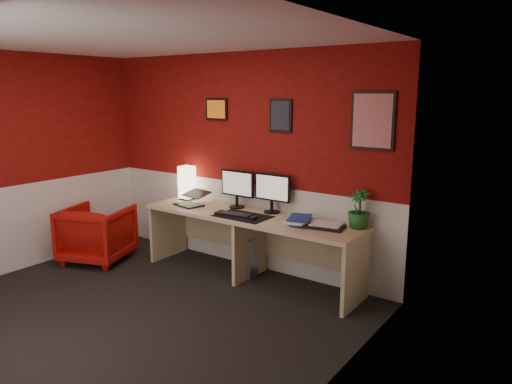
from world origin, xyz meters
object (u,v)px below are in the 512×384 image
(shoji_lamp, at_px, (187,184))
(monitor_right, at_px, (272,187))
(pc_tower, at_px, (251,254))
(armchair, at_px, (97,234))
(laptop, at_px, (189,196))
(potted_plant, at_px, (359,209))
(zen_tray, at_px, (326,226))
(desk, at_px, (249,247))
(monitor_left, at_px, (237,183))

(shoji_lamp, bearing_deg, monitor_right, 2.14)
(pc_tower, distance_m, armchair, 1.94)
(laptop, bearing_deg, monitor_right, 27.83)
(shoji_lamp, height_order, pc_tower, shoji_lamp)
(shoji_lamp, distance_m, potted_plant, 2.27)
(zen_tray, bearing_deg, desk, -177.83)
(laptop, height_order, pc_tower, laptop)
(desk, xyz_separation_m, monitor_left, (-0.32, 0.20, 0.66))
(zen_tray, height_order, pc_tower, zen_tray)
(laptop, distance_m, armchair, 1.27)
(pc_tower, bearing_deg, desk, -69.48)
(laptop, xyz_separation_m, monitor_right, (0.99, 0.28, 0.18))
(monitor_right, height_order, pc_tower, monitor_right)
(monitor_left, bearing_deg, zen_tray, -7.38)
(shoji_lamp, bearing_deg, laptop, -43.80)
(monitor_left, bearing_deg, monitor_right, 4.07)
(laptop, distance_m, potted_plant, 2.05)
(shoji_lamp, height_order, potted_plant, shoji_lamp)
(laptop, bearing_deg, monitor_left, 37.26)
(monitor_left, relative_size, armchair, 0.77)
(desk, height_order, armchair, desk)
(desk, bearing_deg, monitor_left, 148.74)
(laptop, bearing_deg, desk, 15.60)
(monitor_left, relative_size, monitor_right, 1.00)
(monitor_left, distance_m, pc_tower, 0.83)
(desk, distance_m, shoji_lamp, 1.25)
(shoji_lamp, height_order, laptop, shoji_lamp)
(laptop, relative_size, potted_plant, 0.84)
(shoji_lamp, xyz_separation_m, armchair, (-0.77, -0.80, -0.59))
(monitor_left, distance_m, zen_tray, 1.28)
(shoji_lamp, height_order, armchair, shoji_lamp)
(desk, xyz_separation_m, shoji_lamp, (-1.10, 0.18, 0.56))
(monitor_right, height_order, potted_plant, monitor_right)
(armchair, bearing_deg, pc_tower, -177.87)
(monitor_left, distance_m, potted_plant, 1.50)
(pc_tower, bearing_deg, monitor_left, 155.96)
(laptop, bearing_deg, zen_tray, 14.80)
(zen_tray, bearing_deg, monitor_right, 165.97)
(monitor_left, bearing_deg, potted_plant, 0.78)
(desk, bearing_deg, pc_tower, 120.85)
(desk, distance_m, zen_tray, 0.99)
(monitor_right, height_order, armchair, monitor_right)
(zen_tray, bearing_deg, armchair, -166.74)
(monitor_right, xyz_separation_m, armchair, (-2.01, -0.85, -0.68))
(laptop, xyz_separation_m, potted_plant, (2.03, 0.27, 0.09))
(pc_tower, bearing_deg, armchair, -167.33)
(desk, height_order, pc_tower, desk)
(shoji_lamp, height_order, monitor_right, monitor_right)
(laptop, relative_size, armchair, 0.44)
(monitor_left, xyz_separation_m, armchair, (-1.55, -0.82, -0.68))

